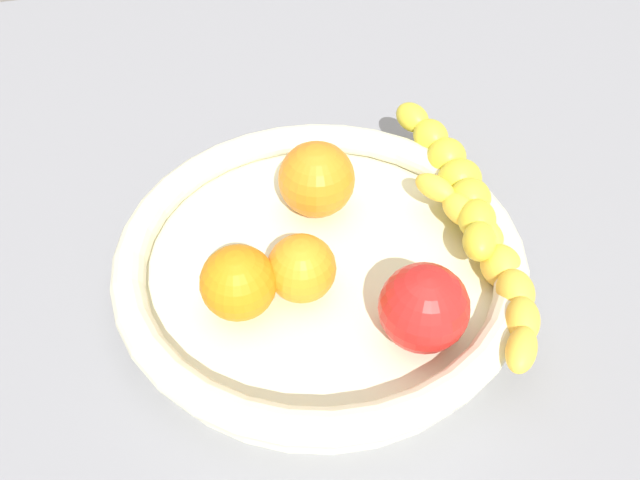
{
  "coord_description": "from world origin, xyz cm",
  "views": [
    {
      "loc": [
        -34.74,
        8.97,
        45.48
      ],
      "look_at": [
        0.0,
        0.0,
        7.77
      ],
      "focal_mm": 36.34,
      "sensor_mm": 36.0,
      "label": 1
    }
  ],
  "objects_px": {
    "orange_mid_right": "(302,268)",
    "tomato_red": "(424,308)",
    "banana_draped_left": "(492,262)",
    "banana_draped_right": "(454,177)",
    "orange_front": "(238,283)",
    "fruit_bowl": "(320,260)",
    "orange_mid_left": "(317,179)"
  },
  "relations": [
    {
      "from": "orange_mid_right",
      "to": "tomato_red",
      "type": "bearing_deg",
      "value": -130.17
    },
    {
      "from": "banana_draped_left",
      "to": "banana_draped_right",
      "type": "height_order",
      "value": "banana_draped_right"
    },
    {
      "from": "orange_front",
      "to": "tomato_red",
      "type": "bearing_deg",
      "value": -115.54
    },
    {
      "from": "fruit_bowl",
      "to": "orange_mid_left",
      "type": "distance_m",
      "value": 0.08
    },
    {
      "from": "banana_draped_left",
      "to": "tomato_red",
      "type": "height_order",
      "value": "tomato_red"
    },
    {
      "from": "orange_mid_right",
      "to": "orange_front",
      "type": "bearing_deg",
      "value": 94.44
    },
    {
      "from": "banana_draped_left",
      "to": "tomato_red",
      "type": "distance_m",
      "value": 0.08
    },
    {
      "from": "fruit_bowl",
      "to": "tomato_red",
      "type": "distance_m",
      "value": 0.11
    },
    {
      "from": "fruit_bowl",
      "to": "tomato_red",
      "type": "relative_size",
      "value": 5.06
    },
    {
      "from": "fruit_bowl",
      "to": "banana_draped_left",
      "type": "distance_m",
      "value": 0.14
    },
    {
      "from": "orange_front",
      "to": "orange_mid_left",
      "type": "xyz_separation_m",
      "value": [
        0.1,
        -0.09,
        0.0
      ]
    },
    {
      "from": "fruit_bowl",
      "to": "orange_mid_left",
      "type": "xyz_separation_m",
      "value": [
        0.07,
        -0.01,
        0.03
      ]
    },
    {
      "from": "orange_front",
      "to": "orange_mid_right",
      "type": "xyz_separation_m",
      "value": [
        0.0,
        -0.05,
        -0.0
      ]
    },
    {
      "from": "banana_draped_left",
      "to": "orange_front",
      "type": "xyz_separation_m",
      "value": [
        0.02,
        0.2,
        0.01
      ]
    },
    {
      "from": "tomato_red",
      "to": "orange_front",
      "type": "bearing_deg",
      "value": 64.46
    },
    {
      "from": "banana_draped_left",
      "to": "tomato_red",
      "type": "xyz_separation_m",
      "value": [
        -0.04,
        0.07,
        0.01
      ]
    },
    {
      "from": "orange_mid_left",
      "to": "tomato_red",
      "type": "xyz_separation_m",
      "value": [
        -0.16,
        -0.04,
        -0.0
      ]
    },
    {
      "from": "banana_draped_left",
      "to": "orange_mid_left",
      "type": "height_order",
      "value": "orange_mid_left"
    },
    {
      "from": "banana_draped_right",
      "to": "orange_front",
      "type": "height_order",
      "value": "orange_front"
    },
    {
      "from": "banana_draped_left",
      "to": "orange_mid_left",
      "type": "relative_size",
      "value": 3.19
    },
    {
      "from": "orange_mid_left",
      "to": "orange_mid_right",
      "type": "distance_m",
      "value": 0.1
    },
    {
      "from": "fruit_bowl",
      "to": "banana_draped_right",
      "type": "bearing_deg",
      "value": -70.01
    },
    {
      "from": "banana_draped_right",
      "to": "fruit_bowl",
      "type": "bearing_deg",
      "value": 109.99
    },
    {
      "from": "orange_front",
      "to": "orange_mid_right",
      "type": "relative_size",
      "value": 1.08
    },
    {
      "from": "banana_draped_right",
      "to": "orange_front",
      "type": "distance_m",
      "value": 0.22
    },
    {
      "from": "orange_front",
      "to": "tomato_red",
      "type": "relative_size",
      "value": 0.88
    },
    {
      "from": "banana_draped_right",
      "to": "tomato_red",
      "type": "distance_m",
      "value": 0.16
    },
    {
      "from": "fruit_bowl",
      "to": "tomato_red",
      "type": "bearing_deg",
      "value": -147.87
    },
    {
      "from": "fruit_bowl",
      "to": "orange_front",
      "type": "distance_m",
      "value": 0.08
    },
    {
      "from": "tomato_red",
      "to": "orange_mid_right",
      "type": "bearing_deg",
      "value": 49.83
    },
    {
      "from": "banana_draped_left",
      "to": "orange_mid_left",
      "type": "bearing_deg",
      "value": 43.45
    },
    {
      "from": "orange_front",
      "to": "tomato_red",
      "type": "height_order",
      "value": "tomato_red"
    }
  ]
}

